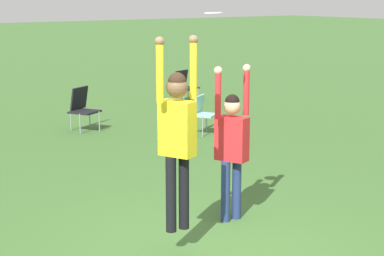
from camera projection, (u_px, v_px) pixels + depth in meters
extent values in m
plane|color=#3D662D|center=(204.00, 247.00, 7.56)|extent=(120.00, 120.00, 0.00)
cylinder|color=black|center=(171.00, 194.00, 7.23)|extent=(0.12, 0.12, 0.88)
cylinder|color=black|center=(184.00, 192.00, 7.33)|extent=(0.12, 0.12, 0.88)
cube|color=yellow|center=(177.00, 128.00, 7.13)|extent=(0.33, 0.44, 0.62)
sphere|color=brown|center=(177.00, 87.00, 7.04)|extent=(0.24, 0.24, 0.24)
sphere|color=black|center=(177.00, 81.00, 7.02)|extent=(0.20, 0.20, 0.20)
cylinder|color=yellow|center=(160.00, 72.00, 6.87)|extent=(0.08, 0.08, 0.66)
sphere|color=brown|center=(160.00, 41.00, 6.81)|extent=(0.10, 0.10, 0.10)
cylinder|color=yellow|center=(193.00, 70.00, 7.12)|extent=(0.08, 0.08, 0.66)
sphere|color=brown|center=(193.00, 40.00, 7.06)|extent=(0.10, 0.10, 0.10)
cylinder|color=navy|center=(226.00, 191.00, 8.34)|extent=(0.12, 0.12, 0.81)
cylinder|color=navy|center=(237.00, 189.00, 8.45)|extent=(0.12, 0.12, 0.81)
cube|color=red|center=(232.00, 139.00, 8.25)|extent=(0.34, 0.46, 0.57)
sphere|color=tan|center=(232.00, 106.00, 8.17)|extent=(0.22, 0.22, 0.22)
sphere|color=black|center=(232.00, 102.00, 8.15)|extent=(0.19, 0.19, 0.19)
cylinder|color=red|center=(218.00, 95.00, 8.00)|extent=(0.08, 0.08, 0.61)
sphere|color=tan|center=(218.00, 71.00, 7.94)|extent=(0.10, 0.10, 0.10)
cylinder|color=red|center=(246.00, 92.00, 8.26)|extent=(0.08, 0.08, 0.61)
sphere|color=tan|center=(247.00, 68.00, 8.20)|extent=(0.10, 0.10, 0.10)
cylinder|color=white|center=(214.00, 13.00, 7.24)|extent=(0.23, 0.23, 0.03)
cylinder|color=gray|center=(203.00, 127.00, 13.32)|extent=(0.02, 0.02, 0.44)
cylinder|color=gray|center=(217.00, 125.00, 13.54)|extent=(0.02, 0.02, 0.44)
cylinder|color=gray|center=(192.00, 124.00, 13.63)|extent=(0.02, 0.02, 0.44)
cylinder|color=gray|center=(206.00, 122.00, 13.85)|extent=(0.02, 0.02, 0.44)
cube|color=#8CC6C1|center=(205.00, 115.00, 13.54)|extent=(0.62, 0.62, 0.04)
cube|color=#8CC6C1|center=(199.00, 104.00, 13.67)|extent=(0.44, 0.33, 0.38)
cylinder|color=gray|center=(80.00, 124.00, 13.60)|extent=(0.02, 0.02, 0.45)
cylinder|color=gray|center=(99.00, 121.00, 13.86)|extent=(0.02, 0.02, 0.45)
cylinder|color=gray|center=(71.00, 121.00, 13.97)|extent=(0.02, 0.02, 0.45)
cylinder|color=gray|center=(90.00, 118.00, 14.23)|extent=(0.02, 0.02, 0.45)
cube|color=black|center=(85.00, 112.00, 13.87)|extent=(0.73, 0.73, 0.04)
cube|color=black|center=(79.00, 98.00, 14.02)|extent=(0.53, 0.36, 0.49)
cylinder|color=gray|center=(184.00, 97.00, 17.35)|extent=(0.02, 0.02, 0.41)
cylinder|color=gray|center=(198.00, 95.00, 17.61)|extent=(0.02, 0.02, 0.41)
cylinder|color=gray|center=(174.00, 94.00, 17.72)|extent=(0.02, 0.02, 0.41)
cylinder|color=gray|center=(188.00, 93.00, 17.99)|extent=(0.02, 0.02, 0.41)
cube|color=black|center=(186.00, 88.00, 17.63)|extent=(0.70, 0.70, 0.04)
cube|color=black|center=(181.00, 78.00, 17.79)|extent=(0.56, 0.29, 0.45)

